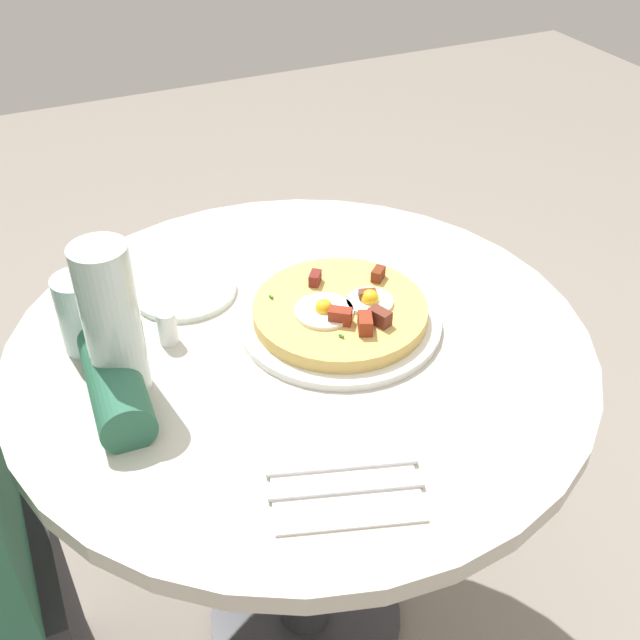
{
  "coord_description": "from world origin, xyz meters",
  "views": [
    {
      "loc": [
        -0.79,
        0.33,
        1.41
      ],
      "look_at": [
        0.0,
        -0.03,
        0.74
      ],
      "focal_mm": 42.69,
      "sensor_mm": 36.0,
      "label": 1
    }
  ],
  "objects": [
    {
      "name": "pizza_plate",
      "position": [
        0.01,
        -0.07,
        0.73
      ],
      "size": [
        0.3,
        0.3,
        0.01
      ],
      "primitive_type": "cylinder",
      "color": "white",
      "rests_on": "dining_table"
    },
    {
      "name": "water_glass",
      "position": [
        0.11,
        0.28,
        0.78
      ],
      "size": [
        0.07,
        0.07,
        0.12
      ],
      "primitive_type": "cylinder",
      "color": "silver",
      "rests_on": "dining_table"
    },
    {
      "name": "ground_plane",
      "position": [
        0.0,
        0.0,
        0.0
      ],
      "size": [
        6.0,
        6.0,
        0.0
      ],
      "primitive_type": "plane",
      "color": "gray"
    },
    {
      "name": "salt_shaker",
      "position": [
        0.07,
        0.17,
        0.75
      ],
      "size": [
        0.03,
        0.03,
        0.05
      ],
      "primitive_type": "cylinder",
      "color": "white",
      "rests_on": "dining_table"
    },
    {
      "name": "knife",
      "position": [
        -0.28,
        0.06,
        0.73
      ],
      "size": [
        0.07,
        0.18,
        0.0
      ],
      "primitive_type": "cube",
      "rotation": [
        0.0,
        0.0,
        1.26
      ],
      "color": "silver",
      "rests_on": "napkin"
    },
    {
      "name": "bread_plate",
      "position": [
        0.18,
        0.12,
        0.73
      ],
      "size": [
        0.16,
        0.16,
        0.01
      ],
      "primitive_type": "cylinder",
      "color": "silver",
      "rests_on": "dining_table"
    },
    {
      "name": "fork",
      "position": [
        -0.25,
        0.05,
        0.73
      ],
      "size": [
        0.07,
        0.18,
        0.0
      ],
      "primitive_type": "cube",
      "rotation": [
        0.0,
        0.0,
        1.26
      ],
      "color": "silver",
      "rests_on": "napkin"
    },
    {
      "name": "dining_table",
      "position": [
        0.0,
        0.0,
        0.55
      ],
      "size": [
        0.84,
        0.84,
        0.72
      ],
      "color": "beige",
      "rests_on": "ground_plane"
    },
    {
      "name": "water_bottle",
      "position": [
        0.0,
        0.25,
        0.83
      ],
      "size": [
        0.07,
        0.07,
        0.22
      ],
      "primitive_type": "cylinder",
      "color": "silver",
      "rests_on": "dining_table"
    },
    {
      "name": "napkin",
      "position": [
        -0.27,
        0.06,
        0.73
      ],
      "size": [
        0.19,
        0.2,
        0.0
      ],
      "primitive_type": "cube",
      "rotation": [
        0.0,
        0.0,
        1.26
      ],
      "color": "white",
      "rests_on": "dining_table"
    },
    {
      "name": "breakfast_pizza",
      "position": [
        0.01,
        -0.07,
        0.75
      ],
      "size": [
        0.26,
        0.26,
        0.05
      ],
      "color": "#DAB25C",
      "rests_on": "pizza_plate"
    }
  ]
}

